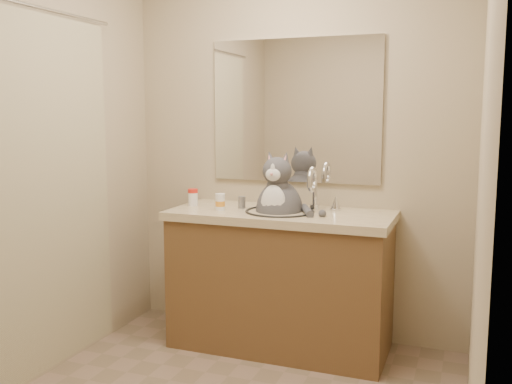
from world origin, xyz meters
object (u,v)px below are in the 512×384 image
(cat, at_px, (279,207))
(pill_bottle_orange, at_px, (220,202))
(grey_canister, at_px, (242,202))
(pill_bottle_redcap, at_px, (193,197))

(cat, bearing_deg, pill_bottle_orange, -162.61)
(pill_bottle_orange, height_order, grey_canister, pill_bottle_orange)
(pill_bottle_orange, distance_m, grey_canister, 0.15)
(pill_bottle_redcap, height_order, grey_canister, pill_bottle_redcap)
(pill_bottle_redcap, height_order, pill_bottle_orange, pill_bottle_redcap)
(cat, height_order, pill_bottle_redcap, cat)
(pill_bottle_redcap, bearing_deg, grey_canister, 2.65)
(cat, xyz_separation_m, grey_canister, (-0.25, 0.01, 0.01))
(pill_bottle_orange, bearing_deg, grey_canister, 47.73)
(pill_bottle_redcap, xyz_separation_m, grey_canister, (0.33, 0.02, -0.02))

